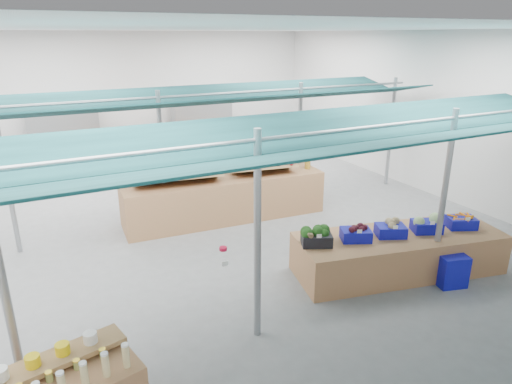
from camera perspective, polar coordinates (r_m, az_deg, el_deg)
floor at (r=10.45m, az=-5.04°, el=-4.01°), size 13.00×13.00×0.00m
hall at (r=11.06m, az=-8.34°, el=11.41°), size 13.00×13.00×13.00m
pole_grid at (r=8.68m, az=3.64°, el=3.84°), size 10.00×4.60×3.00m
awnings at (r=8.48m, az=3.78°, el=10.17°), size 9.50×7.08×0.30m
back_shelving_left at (r=15.29m, az=-22.74°, el=5.97°), size 2.00×0.50×2.00m
back_shelving_right at (r=16.23m, az=-6.70°, el=8.02°), size 2.00×0.50×2.00m
veg_counter at (r=8.68m, az=17.36°, el=-7.27°), size 3.90×2.00×0.72m
fruit_counter at (r=10.60m, az=-3.90°, el=-0.74°), size 4.71×1.42×0.99m
far_counter at (r=15.03m, az=-9.90°, el=4.88°), size 5.21×1.43×0.93m
crate_stack at (r=8.56m, az=23.30°, el=-9.03°), size 0.54×0.44×0.56m
vendor_left at (r=11.09m, az=-11.93°, el=2.12°), size 0.71×0.49×1.86m
vendor_right at (r=11.66m, az=-3.39°, el=3.35°), size 0.95×0.76×1.86m
crate_broccoli at (r=7.76m, az=7.59°, el=-5.49°), size 0.60×0.53×0.35m
crate_beets at (r=8.06m, az=12.37°, el=-5.02°), size 0.60×0.53×0.29m
crate_celeriac at (r=8.37m, az=16.50°, el=-4.37°), size 0.60×0.53×0.31m
crate_cabbage at (r=8.75m, az=20.58°, el=-3.69°), size 0.60×0.53×0.35m
crate_carrots at (r=9.19m, az=24.26°, el=-3.41°), size 0.60×0.53×0.29m
sparrow at (r=7.56m, az=6.83°, el=-5.41°), size 0.12×0.09×0.11m
pole_ribbon at (r=6.80m, az=-4.11°, el=-7.26°), size 0.12×0.12×0.28m
apple_heap_yellow at (r=10.00m, az=-9.75°, el=1.79°), size 1.98×0.96×0.27m
apple_heap_red at (r=10.63m, az=1.01°, el=3.11°), size 1.58×0.90×0.27m
pineapple at (r=11.13m, az=6.48°, el=3.82°), size 0.14×0.14×0.39m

